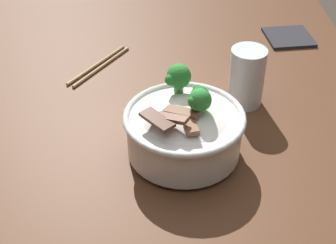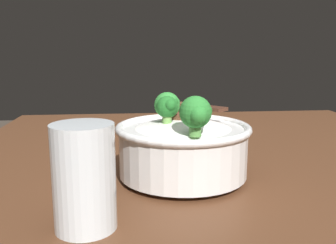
{
  "view_description": "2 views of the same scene",
  "coord_description": "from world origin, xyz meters",
  "px_view_note": "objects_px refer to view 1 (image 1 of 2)",
  "views": [
    {
      "loc": [
        -0.82,
        -0.03,
        1.4
      ],
      "look_at": [
        -0.11,
        -0.06,
        0.85
      ],
      "focal_mm": 52.53,
      "sensor_mm": 36.0,
      "label": 1
    },
    {
      "loc": [
        0.45,
        -0.17,
        1.0
      ],
      "look_at": [
        -0.17,
        -0.11,
        0.88
      ],
      "focal_mm": 39.14,
      "sensor_mm": 36.0,
      "label": 2
    }
  ],
  "objects_px": {
    "chopsticks_pair": "(99,65)",
    "rice_bowl": "(184,127)",
    "folded_napkin": "(289,37)",
    "drinking_glass": "(246,80)"
  },
  "relations": [
    {
      "from": "rice_bowl",
      "to": "chopsticks_pair",
      "type": "height_order",
      "value": "rice_bowl"
    },
    {
      "from": "chopsticks_pair",
      "to": "rice_bowl",
      "type": "bearing_deg",
      "value": -150.03
    },
    {
      "from": "chopsticks_pair",
      "to": "folded_napkin",
      "type": "distance_m",
      "value": 0.5
    },
    {
      "from": "drinking_glass",
      "to": "chopsticks_pair",
      "type": "relative_size",
      "value": 0.68
    },
    {
      "from": "drinking_glass",
      "to": "chopsticks_pair",
      "type": "distance_m",
      "value": 0.36
    },
    {
      "from": "folded_napkin",
      "to": "chopsticks_pair",
      "type": "bearing_deg",
      "value": 104.61
    },
    {
      "from": "rice_bowl",
      "to": "chopsticks_pair",
      "type": "bearing_deg",
      "value": 29.97
    },
    {
      "from": "rice_bowl",
      "to": "folded_napkin",
      "type": "xyz_separation_m",
      "value": [
        0.44,
        -0.3,
        -0.06
      ]
    },
    {
      "from": "folded_napkin",
      "to": "rice_bowl",
      "type": "bearing_deg",
      "value": 145.88
    },
    {
      "from": "chopsticks_pair",
      "to": "drinking_glass",
      "type": "bearing_deg",
      "value": -116.1
    }
  ]
}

